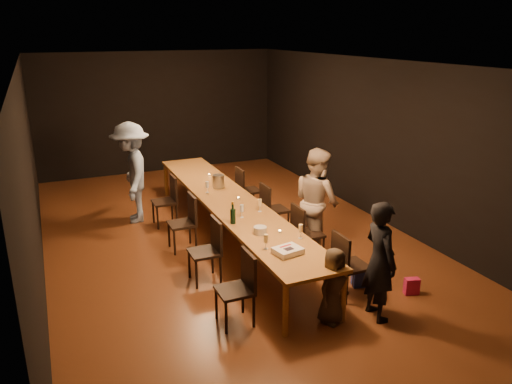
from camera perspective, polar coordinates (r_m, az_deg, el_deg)
name	(u,v)px	position (r m, az deg, el deg)	size (l,w,h in m)	color
ground	(230,241)	(8.71, -2.93, -5.58)	(10.00, 10.00, 0.00)	#442111
room_shell	(228,122)	(8.10, -3.17, 7.99)	(6.04, 10.04, 3.02)	black
table	(230,203)	(8.46, -3.01, -1.23)	(0.90, 6.00, 0.75)	#96602B
chair_right_0	(352,265)	(6.94, 10.86, -8.15)	(0.42, 0.42, 0.93)	black
chair_right_1	(308,233)	(7.86, 5.97, -4.69)	(0.42, 0.42, 0.93)	black
chair_right_2	(275,209)	(8.85, 2.17, -1.94)	(0.42, 0.42, 0.93)	black
chair_right_3	(249,190)	(9.88, -0.84, 0.24)	(0.42, 0.42, 0.93)	black
chair_left_0	(235,290)	(6.22, -2.47, -11.08)	(0.42, 0.42, 0.93)	black
chair_left_1	(204,251)	(7.24, -5.94, -6.78)	(0.42, 0.42, 0.93)	black
chair_left_2	(182,223)	(8.30, -8.49, -3.53)	(0.42, 0.42, 0.93)	black
chair_left_3	(164,201)	(9.39, -10.44, -1.03)	(0.42, 0.42, 0.93)	black
woman_birthday	(380,261)	(6.40, 13.98, -7.65)	(0.56, 0.37, 1.55)	black
woman_tan	(317,201)	(8.09, 6.95, -1.01)	(0.84, 0.66, 1.74)	tan
man_blue	(132,173)	(9.59, -14.01, 2.14)	(1.23, 0.70, 1.90)	#839FCA
child	(333,286)	(6.31, 8.81, -10.54)	(0.48, 0.31, 0.99)	#3E3123
gift_bag_red	(412,286)	(7.33, 17.37, -10.24)	(0.20, 0.11, 0.24)	#CD1E5C
gift_bag_blue	(361,276)	(7.36, 11.87, -9.41)	(0.23, 0.16, 0.29)	navy
birthday_cake	(288,251)	(6.46, 3.65, -6.72)	(0.39, 0.33, 0.08)	white
plate_stack	(260,230)	(7.04, 0.47, -4.39)	(0.19, 0.19, 0.10)	silver
champagne_bottle	(233,212)	(7.38, -2.66, -2.36)	(0.08, 0.08, 0.34)	black
ice_bucket	(218,181)	(9.09, -4.34, 1.24)	(0.21, 0.21, 0.24)	#A4A4A9
wineglass_0	(266,242)	(6.55, 1.14, -5.70)	(0.06, 0.06, 0.21)	beige
wineglass_1	(301,232)	(6.90, 5.13, -4.52)	(0.06, 0.06, 0.21)	beige
wineglass_2	(242,211)	(7.62, -1.63, -2.20)	(0.06, 0.06, 0.21)	silver
wineglass_3	(260,205)	(7.86, 0.44, -1.54)	(0.06, 0.06, 0.21)	beige
wineglass_4	(207,187)	(8.82, -5.60, 0.56)	(0.06, 0.06, 0.21)	silver
wineglass_5	(219,179)	(9.26, -4.30, 1.46)	(0.06, 0.06, 0.21)	silver
tealight_near	(280,232)	(7.11, 2.73, -4.53)	(0.05, 0.05, 0.03)	#B2B7B2
tealight_mid	(238,198)	(8.47, -2.03, -0.72)	(0.05, 0.05, 0.03)	#B2B7B2
tealight_far	(209,175)	(9.87, -5.37, 1.96)	(0.05, 0.05, 0.03)	#B2B7B2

